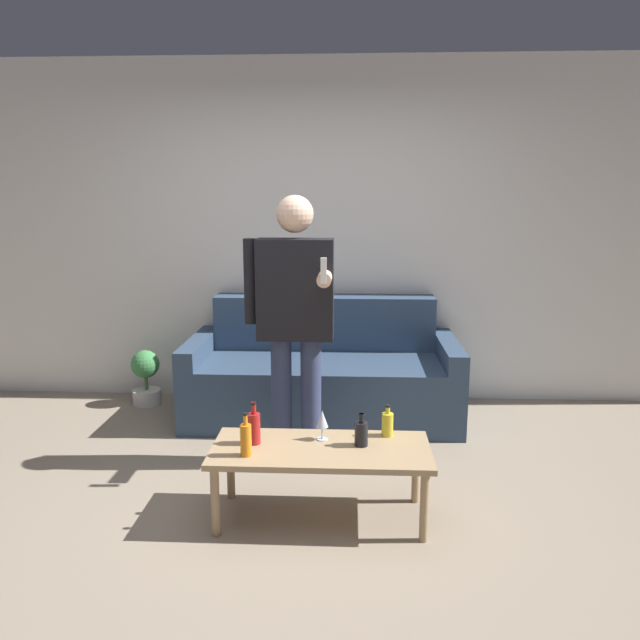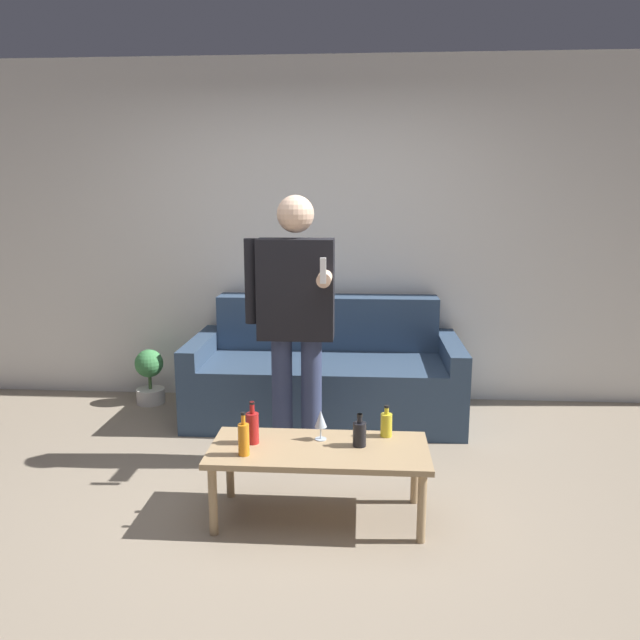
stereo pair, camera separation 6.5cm
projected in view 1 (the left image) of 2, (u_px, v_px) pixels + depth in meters
ground_plane at (281, 522)px, 3.21m from camera, size 16.00×16.00×0.00m
wall_back at (308, 234)px, 4.99m from camera, size 8.00×0.06×2.70m
couch at (323, 374)px, 4.74m from camera, size 2.00×0.93×0.88m
coffee_table at (321, 455)px, 3.19m from camera, size 1.12×0.50×0.39m
bottle_orange at (254, 427)px, 3.22m from camera, size 0.07×0.07×0.22m
bottle_green at (387, 424)px, 3.33m from camera, size 0.06×0.06×0.17m
bottle_dark at (361, 433)px, 3.19m from camera, size 0.07×0.07×0.17m
bottle_yellow at (246, 439)px, 3.07m from camera, size 0.06×0.06×0.22m
wine_glass_near at (322, 420)px, 3.27m from camera, size 0.06×0.06×0.16m
person_standing_front at (295, 312)px, 3.75m from camera, size 0.54×0.44×1.66m
potted_plant at (146, 376)px, 4.98m from camera, size 0.22×0.22×0.44m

